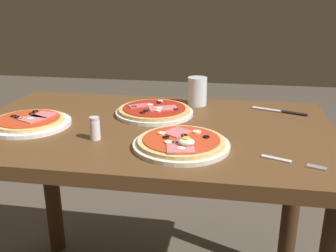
{
  "coord_description": "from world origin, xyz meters",
  "views": [
    {
      "loc": [
        0.25,
        -1.12,
        1.14
      ],
      "look_at": [
        0.08,
        -0.08,
        0.78
      ],
      "focal_mm": 40.91,
      "sensor_mm": 36.0,
      "label": 1
    }
  ],
  "objects_px": {
    "dining_table": "(149,162)",
    "water_glass_near": "(197,93)",
    "fork": "(287,161)",
    "pizza_foreground": "(181,143)",
    "knife": "(283,112)",
    "salt_shaker": "(95,128)",
    "pizza_across_left": "(29,122)",
    "pizza_across_right": "(154,111)"
  },
  "relations": [
    {
      "from": "pizza_across_right",
      "to": "knife",
      "type": "distance_m",
      "value": 0.45
    },
    {
      "from": "water_glass_near",
      "to": "salt_shaker",
      "type": "xyz_separation_m",
      "value": [
        -0.25,
        -0.41,
        -0.01
      ]
    },
    {
      "from": "pizza_across_right",
      "to": "salt_shaker",
      "type": "xyz_separation_m",
      "value": [
        -0.12,
        -0.26,
        0.02
      ]
    },
    {
      "from": "dining_table",
      "to": "salt_shaker",
      "type": "height_order",
      "value": "salt_shaker"
    },
    {
      "from": "pizza_foreground",
      "to": "knife",
      "type": "distance_m",
      "value": 0.49
    },
    {
      "from": "pizza_across_left",
      "to": "salt_shaker",
      "type": "bearing_deg",
      "value": -18.15
    },
    {
      "from": "pizza_across_left",
      "to": "water_glass_near",
      "type": "height_order",
      "value": "water_glass_near"
    },
    {
      "from": "pizza_across_left",
      "to": "salt_shaker",
      "type": "height_order",
      "value": "salt_shaker"
    },
    {
      "from": "knife",
      "to": "salt_shaker",
      "type": "distance_m",
      "value": 0.67
    },
    {
      "from": "water_glass_near",
      "to": "fork",
      "type": "xyz_separation_m",
      "value": [
        0.27,
        -0.48,
        -0.04
      ]
    },
    {
      "from": "pizza_foreground",
      "to": "knife",
      "type": "bearing_deg",
      "value": 50.91
    },
    {
      "from": "pizza_across_left",
      "to": "fork",
      "type": "distance_m",
      "value": 0.79
    },
    {
      "from": "pizza_foreground",
      "to": "salt_shaker",
      "type": "bearing_deg",
      "value": 175.79
    },
    {
      "from": "water_glass_near",
      "to": "salt_shaker",
      "type": "bearing_deg",
      "value": -121.65
    },
    {
      "from": "fork",
      "to": "pizza_foreground",
      "type": "bearing_deg",
      "value": 168.84
    },
    {
      "from": "dining_table",
      "to": "pizza_across_right",
      "type": "relative_size",
      "value": 4.31
    },
    {
      "from": "fork",
      "to": "knife",
      "type": "distance_m",
      "value": 0.44
    },
    {
      "from": "pizza_across_right",
      "to": "fork",
      "type": "relative_size",
      "value": 1.77
    },
    {
      "from": "pizza_across_left",
      "to": "water_glass_near",
      "type": "distance_m",
      "value": 0.6
    },
    {
      "from": "knife",
      "to": "dining_table",
      "type": "bearing_deg",
      "value": -153.63
    },
    {
      "from": "fork",
      "to": "water_glass_near",
      "type": "bearing_deg",
      "value": 119.44
    },
    {
      "from": "pizza_across_left",
      "to": "pizza_across_right",
      "type": "distance_m",
      "value": 0.41
    },
    {
      "from": "fork",
      "to": "salt_shaker",
      "type": "height_order",
      "value": "salt_shaker"
    },
    {
      "from": "fork",
      "to": "salt_shaker",
      "type": "distance_m",
      "value": 0.53
    },
    {
      "from": "pizza_across_left",
      "to": "water_glass_near",
      "type": "xyz_separation_m",
      "value": [
        0.5,
        0.33,
        0.03
      ]
    },
    {
      "from": "pizza_foreground",
      "to": "salt_shaker",
      "type": "xyz_separation_m",
      "value": [
        -0.25,
        0.02,
        0.02
      ]
    },
    {
      "from": "pizza_across_left",
      "to": "pizza_across_right",
      "type": "height_order",
      "value": "same"
    },
    {
      "from": "dining_table",
      "to": "fork",
      "type": "height_order",
      "value": "fork"
    },
    {
      "from": "dining_table",
      "to": "water_glass_near",
      "type": "bearing_deg",
      "value": 64.07
    },
    {
      "from": "knife",
      "to": "salt_shaker",
      "type": "bearing_deg",
      "value": -147.12
    },
    {
      "from": "pizza_across_right",
      "to": "salt_shaker",
      "type": "height_order",
      "value": "salt_shaker"
    },
    {
      "from": "fork",
      "to": "pizza_across_left",
      "type": "bearing_deg",
      "value": 168.75
    },
    {
      "from": "pizza_across_right",
      "to": "water_glass_near",
      "type": "distance_m",
      "value": 0.2
    },
    {
      "from": "salt_shaker",
      "to": "knife",
      "type": "bearing_deg",
      "value": 32.88
    },
    {
      "from": "fork",
      "to": "salt_shaker",
      "type": "relative_size",
      "value": 2.27
    },
    {
      "from": "pizza_across_left",
      "to": "knife",
      "type": "relative_size",
      "value": 1.39
    },
    {
      "from": "knife",
      "to": "pizza_across_left",
      "type": "bearing_deg",
      "value": -160.84
    },
    {
      "from": "pizza_across_right",
      "to": "dining_table",
      "type": "bearing_deg",
      "value": -87.26
    },
    {
      "from": "water_glass_near",
      "to": "dining_table",
      "type": "bearing_deg",
      "value": -115.93
    },
    {
      "from": "dining_table",
      "to": "knife",
      "type": "distance_m",
      "value": 0.51
    },
    {
      "from": "dining_table",
      "to": "pizza_foreground",
      "type": "distance_m",
      "value": 0.25
    },
    {
      "from": "dining_table",
      "to": "salt_shaker",
      "type": "xyz_separation_m",
      "value": [
        -0.12,
        -0.15,
        0.16
      ]
    }
  ]
}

